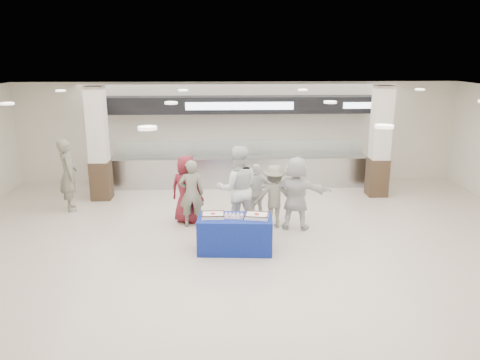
{
  "coord_description": "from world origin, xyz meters",
  "views": [
    {
      "loc": [
        -0.6,
        -8.84,
        4.08
      ],
      "look_at": [
        -0.14,
        1.6,
        1.22
      ],
      "focal_mm": 35.0,
      "sensor_mm": 36.0,
      "label": 1
    }
  ],
  "objects_px": {
    "soldier_a": "(191,193)",
    "chef_short": "(257,193)",
    "soldier_bg": "(68,175)",
    "display_table": "(235,234)",
    "sheet_cake_right": "(257,215)",
    "chef_tall": "(238,189)",
    "sheet_cake_left": "(213,215)",
    "cupcake_tray": "(234,216)",
    "soldier_b": "(274,196)",
    "civilian_maroon": "(187,189)",
    "civilian_white": "(296,193)"
  },
  "relations": [
    {
      "from": "display_table",
      "to": "sheet_cake_right",
      "type": "distance_m",
      "value": 0.62
    },
    {
      "from": "soldier_bg",
      "to": "civilian_white",
      "type": "bearing_deg",
      "value": -129.13
    },
    {
      "from": "display_table",
      "to": "chef_tall",
      "type": "height_order",
      "value": "chef_tall"
    },
    {
      "from": "civilian_maroon",
      "to": "civilian_white",
      "type": "xyz_separation_m",
      "value": [
        2.6,
        -0.57,
        0.04
      ]
    },
    {
      "from": "civilian_maroon",
      "to": "soldier_bg",
      "type": "height_order",
      "value": "soldier_bg"
    },
    {
      "from": "chef_tall",
      "to": "soldier_bg",
      "type": "height_order",
      "value": "chef_tall"
    },
    {
      "from": "soldier_bg",
      "to": "chef_tall",
      "type": "bearing_deg",
      "value": -133.94
    },
    {
      "from": "sheet_cake_right",
      "to": "chef_tall",
      "type": "relative_size",
      "value": 0.27
    },
    {
      "from": "civilian_maroon",
      "to": "sheet_cake_left",
      "type": "bearing_deg",
      "value": 130.62
    },
    {
      "from": "soldier_a",
      "to": "soldier_bg",
      "type": "distance_m",
      "value": 3.58
    },
    {
      "from": "chef_tall",
      "to": "chef_short",
      "type": "xyz_separation_m",
      "value": [
        0.5,
        0.61,
        -0.28
      ]
    },
    {
      "from": "civilian_white",
      "to": "soldier_bg",
      "type": "height_order",
      "value": "soldier_bg"
    },
    {
      "from": "civilian_maroon",
      "to": "civilian_white",
      "type": "bearing_deg",
      "value": -172.47
    },
    {
      "from": "civilian_white",
      "to": "soldier_bg",
      "type": "xyz_separation_m",
      "value": [
        -5.78,
        1.65,
        0.08
      ]
    },
    {
      "from": "soldier_bg",
      "to": "civilian_maroon",
      "type": "bearing_deg",
      "value": -131.9
    },
    {
      "from": "soldier_bg",
      "to": "chef_short",
      "type": "bearing_deg",
      "value": -125.36
    },
    {
      "from": "cupcake_tray",
      "to": "chef_tall",
      "type": "xyz_separation_m",
      "value": [
        0.13,
        1.2,
        0.23
      ]
    },
    {
      "from": "display_table",
      "to": "soldier_b",
      "type": "xyz_separation_m",
      "value": [
        0.98,
        1.39,
        0.39
      ]
    },
    {
      "from": "sheet_cake_left",
      "to": "civilian_white",
      "type": "xyz_separation_m",
      "value": [
        1.94,
        1.2,
        0.09
      ]
    },
    {
      "from": "cupcake_tray",
      "to": "soldier_b",
      "type": "xyz_separation_m",
      "value": [
        1.01,
        1.38,
        -0.02
      ]
    },
    {
      "from": "soldier_a",
      "to": "chef_tall",
      "type": "relative_size",
      "value": 0.81
    },
    {
      "from": "civilian_maroon",
      "to": "soldier_b",
      "type": "xyz_separation_m",
      "value": [
        2.1,
        -0.41,
        -0.08
      ]
    },
    {
      "from": "display_table",
      "to": "chef_short",
      "type": "height_order",
      "value": "chef_short"
    },
    {
      "from": "chef_short",
      "to": "cupcake_tray",
      "type": "bearing_deg",
      "value": 56.37
    },
    {
      "from": "chef_short",
      "to": "sheet_cake_right",
      "type": "bearing_deg",
      "value": 71.1
    },
    {
      "from": "civilian_maroon",
      "to": "soldier_b",
      "type": "relative_size",
      "value": 1.1
    },
    {
      "from": "soldier_a",
      "to": "soldier_b",
      "type": "xyz_separation_m",
      "value": [
        1.97,
        -0.12,
        -0.06
      ]
    },
    {
      "from": "chef_short",
      "to": "civilian_white",
      "type": "height_order",
      "value": "civilian_white"
    },
    {
      "from": "sheet_cake_left",
      "to": "sheet_cake_right",
      "type": "bearing_deg",
      "value": -5.0
    },
    {
      "from": "soldier_a",
      "to": "soldier_b",
      "type": "relative_size",
      "value": 1.08
    },
    {
      "from": "soldier_a",
      "to": "civilian_white",
      "type": "height_order",
      "value": "civilian_white"
    },
    {
      "from": "chef_short",
      "to": "soldier_bg",
      "type": "bearing_deg",
      "value": -26.54
    },
    {
      "from": "sheet_cake_left",
      "to": "civilian_maroon",
      "type": "distance_m",
      "value": 1.89
    },
    {
      "from": "civilian_maroon",
      "to": "soldier_bg",
      "type": "xyz_separation_m",
      "value": [
        -3.18,
        1.07,
        0.12
      ]
    },
    {
      "from": "sheet_cake_left",
      "to": "soldier_a",
      "type": "distance_m",
      "value": 1.57
    },
    {
      "from": "soldier_a",
      "to": "chef_short",
      "type": "relative_size",
      "value": 1.13
    },
    {
      "from": "civilian_white",
      "to": "civilian_maroon",
      "type": "bearing_deg",
      "value": 0.84
    },
    {
      "from": "display_table",
      "to": "sheet_cake_left",
      "type": "bearing_deg",
      "value": -179.73
    },
    {
      "from": "cupcake_tray",
      "to": "soldier_a",
      "type": "height_order",
      "value": "soldier_a"
    },
    {
      "from": "display_table",
      "to": "soldier_a",
      "type": "distance_m",
      "value": 1.86
    },
    {
      "from": "soldier_a",
      "to": "chef_short",
      "type": "xyz_separation_m",
      "value": [
        1.59,
        0.31,
        -0.09
      ]
    },
    {
      "from": "display_table",
      "to": "sheet_cake_right",
      "type": "relative_size",
      "value": 2.87
    },
    {
      "from": "display_table",
      "to": "soldier_bg",
      "type": "bearing_deg",
      "value": 150.44
    },
    {
      "from": "sheet_cake_right",
      "to": "sheet_cake_left",
      "type": "bearing_deg",
      "value": 175.0
    },
    {
      "from": "chef_tall",
      "to": "civilian_white",
      "type": "xyz_separation_m",
      "value": [
        1.37,
        0.02,
        -0.13
      ]
    },
    {
      "from": "chef_tall",
      "to": "chef_short",
      "type": "distance_m",
      "value": 0.84
    },
    {
      "from": "civilian_maroon",
      "to": "civilian_white",
      "type": "relative_size",
      "value": 0.95
    },
    {
      "from": "civilian_white",
      "to": "soldier_bg",
      "type": "distance_m",
      "value": 6.01
    },
    {
      "from": "chef_short",
      "to": "soldier_bg",
      "type": "relative_size",
      "value": 0.76
    },
    {
      "from": "sheet_cake_left",
      "to": "soldier_a",
      "type": "relative_size",
      "value": 0.28
    }
  ]
}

